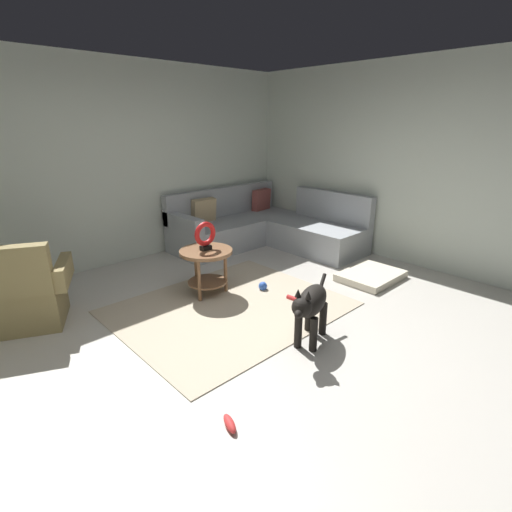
% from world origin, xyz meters
% --- Properties ---
extents(ground_plane, '(6.00, 6.00, 0.10)m').
position_xyz_m(ground_plane, '(0.00, 0.00, -0.05)').
color(ground_plane, beige).
extents(wall_back, '(6.00, 0.12, 2.70)m').
position_xyz_m(wall_back, '(0.00, 2.94, 1.35)').
color(wall_back, silver).
rests_on(wall_back, ground_plane).
extents(wall_right, '(0.12, 6.00, 2.70)m').
position_xyz_m(wall_right, '(2.94, 0.00, 1.35)').
color(wall_right, silver).
rests_on(wall_right, ground_plane).
extents(area_rug, '(2.30, 1.90, 0.01)m').
position_xyz_m(area_rug, '(0.15, 0.70, 0.01)').
color(area_rug, '#BCAD93').
rests_on(area_rug, ground_plane).
extents(sectional_couch, '(2.20, 2.25, 0.88)m').
position_xyz_m(sectional_couch, '(1.99, 2.02, 0.29)').
color(sectional_couch, '#9EA3A8').
rests_on(sectional_couch, ground_plane).
extents(armchair, '(0.98, 0.89, 0.88)m').
position_xyz_m(armchair, '(-1.51, 1.76, 0.32)').
color(armchair, olive).
rests_on(armchair, ground_plane).
extents(side_table, '(0.60, 0.60, 0.54)m').
position_xyz_m(side_table, '(0.20, 1.16, 0.42)').
color(side_table, brown).
rests_on(side_table, ground_plane).
extents(torus_sculpture, '(0.28, 0.08, 0.33)m').
position_xyz_m(torus_sculpture, '(0.20, 1.16, 0.71)').
color(torus_sculpture, black).
rests_on(torus_sculpture, side_table).
extents(dog_bed_mat, '(0.80, 0.60, 0.09)m').
position_xyz_m(dog_bed_mat, '(1.98, 0.08, 0.04)').
color(dog_bed_mat, beige).
rests_on(dog_bed_mat, ground_plane).
extents(dog, '(0.81, 0.40, 0.63)m').
position_xyz_m(dog, '(0.24, -0.33, 0.38)').
color(dog, black).
rests_on(dog, ground_plane).
extents(dog_toy_ball, '(0.10, 0.10, 0.10)m').
position_xyz_m(dog_toy_ball, '(0.74, 0.79, 0.05)').
color(dog_toy_ball, blue).
rests_on(dog_toy_ball, ground_plane).
extents(dog_toy_rope, '(0.07, 0.17, 0.05)m').
position_xyz_m(dog_toy_rope, '(0.79, 0.34, 0.03)').
color(dog_toy_rope, red).
rests_on(dog_toy_rope, ground_plane).
extents(dog_toy_bone, '(0.12, 0.19, 0.06)m').
position_xyz_m(dog_toy_bone, '(-0.95, -0.62, 0.03)').
color(dog_toy_bone, red).
rests_on(dog_toy_bone, ground_plane).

